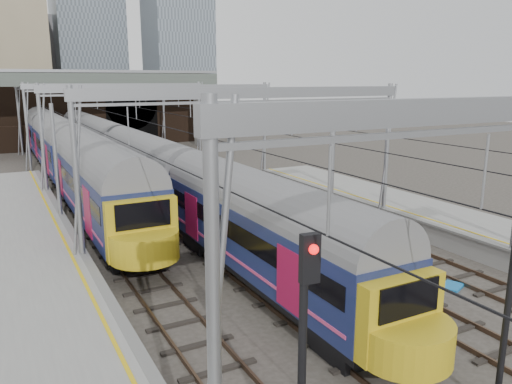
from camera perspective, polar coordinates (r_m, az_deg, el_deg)
ground at (r=18.80m, az=11.83°, el=-13.39°), size 160.00×160.00×0.00m
platform_left at (r=17.14m, az=-22.78°, el=-14.80°), size 4.32×55.00×1.12m
tracks at (r=31.03m, az=-6.08°, el=-2.62°), size 14.40×80.00×0.22m
overhead_line at (r=36.08m, az=-10.25°, el=9.94°), size 16.80×80.00×8.00m
retaining_wall at (r=66.05m, az=-17.25°, el=8.80°), size 28.00×2.75×9.00m
overbridge at (r=59.85m, az=-17.67°, el=11.25°), size 28.00×3.00×9.25m
city_skyline at (r=84.90m, az=-19.45°, el=18.05°), size 37.50×27.50×60.00m
train_main at (r=41.33m, az=-15.08°, el=4.27°), size 2.70×62.51×4.68m
train_second at (r=46.18m, az=-21.55°, el=4.92°), size 3.04×52.71×5.15m
signal_near_left at (r=10.27m, az=5.57°, el=-15.47°), size 0.39×0.48×5.38m
signal_near_centre at (r=13.53m, az=27.15°, el=-10.99°), size 0.39×0.47×4.87m
equip_cover_a at (r=18.71m, az=8.50°, el=-13.23°), size 0.90×0.69×0.10m
equip_cover_b at (r=28.35m, az=-3.37°, el=-3.99°), size 0.90×0.69×0.10m
equip_cover_c at (r=21.89m, az=21.47°, el=-10.02°), size 1.17×1.02×0.11m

